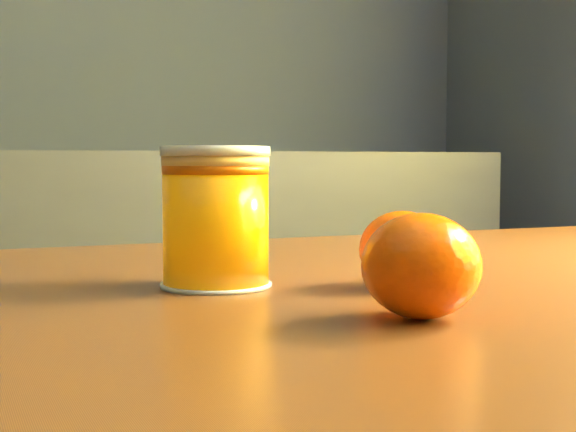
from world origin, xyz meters
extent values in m
cube|color=brown|center=(0.98, 0.16, 0.77)|extent=(1.16, 0.89, 0.04)
cylinder|color=orange|center=(0.81, 0.20, 0.83)|extent=(0.07, 0.07, 0.08)
cylinder|color=#FFCA68|center=(0.81, 0.20, 0.88)|extent=(0.07, 0.07, 0.01)
cylinder|color=silver|center=(0.81, 0.20, 0.88)|extent=(0.07, 0.07, 0.00)
ellipsoid|color=#FF5605|center=(0.90, 0.06, 0.82)|extent=(0.07, 0.07, 0.06)
ellipsoid|color=#FF5605|center=(0.93, 0.17, 0.82)|extent=(0.07, 0.07, 0.05)
camera|label=1|loc=(0.72, -0.32, 0.88)|focal=50.00mm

